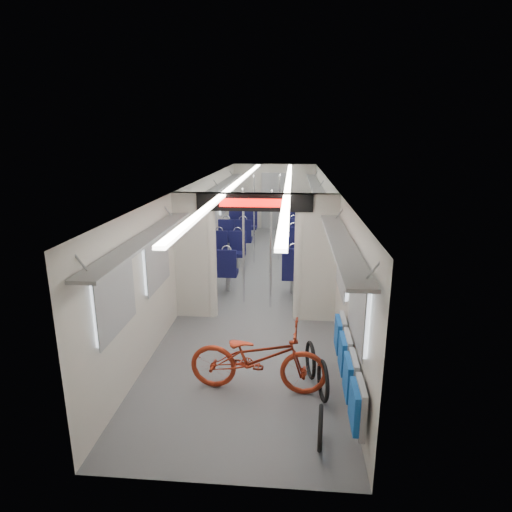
% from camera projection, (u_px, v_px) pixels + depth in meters
% --- Properties ---
extents(carriage, '(12.00, 12.02, 2.31)m').
position_uv_depth(carriage, '(262.00, 220.00, 9.22)').
color(carriage, '#515456').
rests_on(carriage, ground).
extents(bicycle, '(1.83, 0.72, 0.95)m').
position_uv_depth(bicycle, '(258.00, 357.00, 5.55)').
color(bicycle, '#9D2C16').
rests_on(bicycle, ground).
extents(flip_bench, '(0.12, 2.11, 0.52)m').
position_uv_depth(flip_bench, '(348.00, 365.00, 5.16)').
color(flip_bench, gray).
rests_on(flip_bench, carriage).
extents(bike_hoop_a, '(0.09, 0.49, 0.49)m').
position_uv_depth(bike_hoop_a, '(320.00, 430.00, 4.56)').
color(bike_hoop_a, black).
rests_on(bike_hoop_a, ground).
extents(bike_hoop_b, '(0.13, 0.54, 0.54)m').
position_uv_depth(bike_hoop_b, '(323.00, 382.00, 5.40)').
color(bike_hoop_b, black).
rests_on(bike_hoop_b, ground).
extents(bike_hoop_c, '(0.14, 0.53, 0.53)m').
position_uv_depth(bike_hoop_c, '(310.00, 362.00, 5.90)').
color(bike_hoop_c, black).
rests_on(bike_hoop_c, ground).
extents(seat_bay_near_left, '(0.88, 1.93, 1.06)m').
position_uv_depth(seat_bay_near_left, '(223.00, 257.00, 9.94)').
color(seat_bay_near_left, black).
rests_on(seat_bay_near_left, ground).
extents(seat_bay_near_right, '(0.95, 2.24, 1.15)m').
position_uv_depth(seat_bay_near_right, '(304.00, 257.00, 9.83)').
color(seat_bay_near_right, black).
rests_on(seat_bay_near_right, ground).
extents(seat_bay_far_left, '(0.93, 2.14, 1.12)m').
position_uv_depth(seat_bay_far_left, '(239.00, 228.00, 12.97)').
color(seat_bay_far_left, black).
rests_on(seat_bay_far_left, ground).
extents(seat_bay_far_right, '(0.89, 1.96, 1.07)m').
position_uv_depth(seat_bay_far_right, '(301.00, 227.00, 13.27)').
color(seat_bay_far_right, black).
rests_on(seat_bay_far_right, ground).
extents(stanchion_near_left, '(0.04, 0.04, 2.30)m').
position_uv_depth(stanchion_near_left, '(244.00, 247.00, 8.36)').
color(stanchion_near_left, silver).
rests_on(stanchion_near_left, ground).
extents(stanchion_near_right, '(0.04, 0.04, 2.30)m').
position_uv_depth(stanchion_near_right, '(271.00, 250.00, 8.11)').
color(stanchion_near_right, silver).
rests_on(stanchion_near_right, ground).
extents(stanchion_far_left, '(0.04, 0.04, 2.30)m').
position_uv_depth(stanchion_far_left, '(254.00, 220.00, 11.06)').
color(stanchion_far_left, silver).
rests_on(stanchion_far_left, ground).
extents(stanchion_far_right, '(0.05, 0.05, 2.30)m').
position_uv_depth(stanchion_far_right, '(279.00, 218.00, 11.36)').
color(stanchion_far_right, silver).
rests_on(stanchion_far_right, ground).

